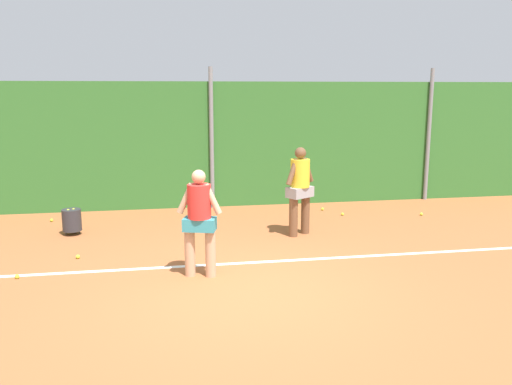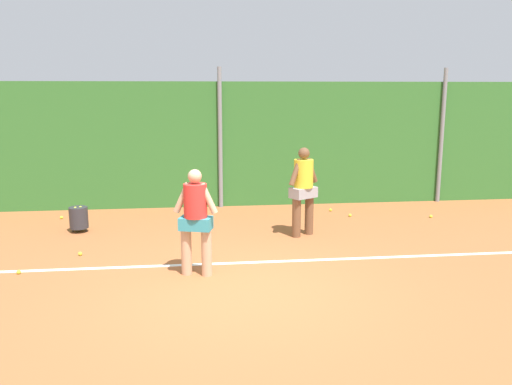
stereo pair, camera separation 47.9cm
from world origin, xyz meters
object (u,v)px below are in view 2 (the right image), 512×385
Objects in this scene: tennis_ball_2 at (19,272)px; tennis_ball_1 at (80,254)px; ball_hopper at (79,217)px; tennis_ball_3 at (431,216)px; player_foreground_near at (196,216)px; tennis_ball_4 at (331,210)px; tennis_ball_6 at (61,218)px; tennis_ball_5 at (350,215)px; player_midcourt at (303,187)px.

tennis_ball_1 is at bearing 48.05° from tennis_ball_2.
ball_hopper is 7.43m from tennis_ball_3.
tennis_ball_3 is (7.83, 2.68, 0.00)m from tennis_ball_2.
player_foreground_near is at bearing -50.02° from ball_hopper.
tennis_ball_1 is 7.33m from tennis_ball_3.
ball_hopper reaches higher than tennis_ball_3.
tennis_ball_4 is 1.00× the size of tennis_ball_6.
ball_hopper is at bearing -33.80° from player_foreground_near.
tennis_ball_4 is at bearing 0.30° from tennis_ball_6.
tennis_ball_3 is 1.00× the size of tennis_ball_6.
tennis_ball_2 is at bearing -86.77° from tennis_ball_6.
tennis_ball_2 and tennis_ball_3 have the same top height.
tennis_ball_2 is 1.00× the size of tennis_ball_4.
tennis_ball_5 is at bearing -62.26° from tennis_ball_4.
tennis_ball_6 is at bearing -36.83° from player_foreground_near.
ball_hopper is 2.44m from tennis_ball_2.
tennis_ball_1 is at bearing -14.60° from player_foreground_near.
tennis_ball_5 is (1.35, 1.36, -0.92)m from player_midcourt.
tennis_ball_1 is at bearing -158.04° from tennis_ball_5.
tennis_ball_2 is (-0.41, -2.39, -0.26)m from ball_hopper.
tennis_ball_1 is 1.00× the size of tennis_ball_2.
tennis_ball_1 and tennis_ball_4 have the same top height.
tennis_ball_5 and tennis_ball_6 have the same top height.
ball_hopper is at bearing -61.51° from tennis_ball_6.
tennis_ball_1 is (0.33, -1.56, -0.26)m from ball_hopper.
player_midcourt is at bearing -118.81° from tennis_ball_4.
player_foreground_near is 6.02m from tennis_ball_3.
tennis_ball_4 is 0.63m from tennis_ball_5.
tennis_ball_5 is (5.68, 0.60, -0.26)m from ball_hopper.
tennis_ball_5 is (5.35, 2.16, 0.00)m from tennis_ball_1.
tennis_ball_1 is at bearing -165.32° from tennis_ball_3.
ball_hopper is at bearing -167.90° from tennis_ball_4.
tennis_ball_5 is at bearing 21.96° from tennis_ball_1.
player_foreground_near is 0.95× the size of player_midcourt.
tennis_ball_2 is (-4.74, -1.62, -0.92)m from player_midcourt.
player_midcourt is 25.77× the size of tennis_ball_2.
ball_hopper is 7.78× the size of tennis_ball_6.
player_foreground_near is 5.05m from tennis_ball_4.
player_foreground_near is 24.55× the size of tennis_ball_2.
player_midcourt reaches higher than tennis_ball_2.
tennis_ball_3 is at bearing -12.79° from player_midcourt.
tennis_ball_1 and tennis_ball_3 have the same top height.
tennis_ball_4 is (-2.03, 0.86, 0.00)m from tennis_ball_3.
player_midcourt reaches higher than ball_hopper.
tennis_ball_3 is at bearing 18.91° from tennis_ball_2.
tennis_ball_6 is (-2.90, 3.86, -0.88)m from player_foreground_near.
tennis_ball_2 is 3.52m from tennis_ball_6.
player_foreground_near reaches higher than tennis_ball_6.
tennis_ball_4 and tennis_ball_5 have the same top height.
player_foreground_near is 4.90m from tennis_ball_6.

